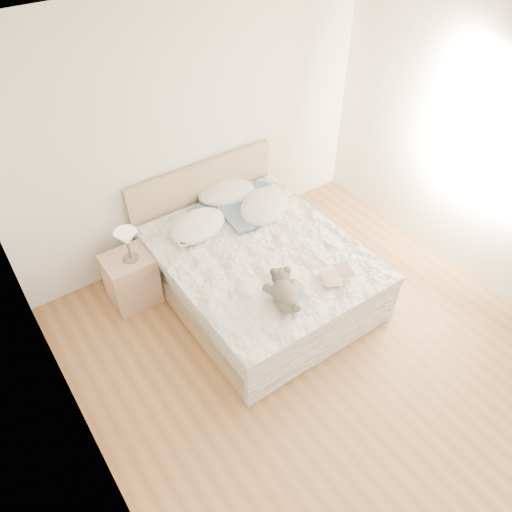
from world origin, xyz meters
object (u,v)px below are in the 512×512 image
(bed, at_px, (256,268))
(photo_book, at_px, (191,236))
(teddy_bear, at_px, (284,299))
(childrens_book, at_px, (337,274))
(table_lamp, at_px, (127,240))
(nightstand, at_px, (131,279))

(bed, relative_size, photo_book, 6.50)
(photo_book, xyz_separation_m, teddy_bear, (0.22, -1.20, 0.02))
(photo_book, bearing_deg, childrens_book, -51.65)
(table_lamp, height_order, photo_book, table_lamp)
(bed, bearing_deg, childrens_book, -65.53)
(table_lamp, bearing_deg, bed, -27.96)
(nightstand, bearing_deg, bed, -28.56)
(bed, xyz_separation_m, photo_book, (-0.46, 0.45, 0.32))
(photo_book, relative_size, childrens_book, 1.00)
(bed, distance_m, nightstand, 1.23)
(nightstand, height_order, childrens_book, childrens_book)
(nightstand, distance_m, table_lamp, 0.52)
(childrens_book, bearing_deg, nightstand, 158.33)
(nightstand, height_order, photo_book, photo_book)
(childrens_book, bearing_deg, bed, 136.24)
(nightstand, xyz_separation_m, table_lamp, (0.03, -0.03, 0.52))
(childrens_book, distance_m, teddy_bear, 0.59)
(bed, height_order, teddy_bear, bed)
(table_lamp, distance_m, teddy_bear, 1.54)
(teddy_bear, bearing_deg, nightstand, 142.99)
(table_lamp, xyz_separation_m, childrens_book, (1.40, -1.32, -0.17))
(nightstand, relative_size, photo_book, 1.70)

